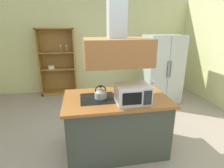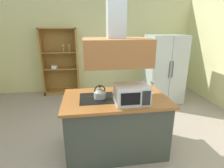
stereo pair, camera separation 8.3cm
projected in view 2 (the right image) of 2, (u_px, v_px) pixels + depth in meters
The scene contains 10 objects.
ground_plane at pixel (110, 145), 3.03m from camera, with size 7.80×7.80×0.00m, color gray.
wall_back at pixel (96, 47), 5.44m from camera, with size 6.00×0.12×2.70m, color beige.
kitchen_island at pixel (115, 123), 2.83m from camera, with size 1.57×0.97×0.90m.
range_hood at pixel (116, 43), 2.45m from camera, with size 0.90×0.70×1.29m.
refrigerator at pixel (164, 69), 4.61m from camera, with size 0.90×0.77×1.74m.
dish_cabinet at pixel (61, 65), 5.24m from camera, with size 1.02×0.40×1.90m.
kettle at pixel (100, 93), 2.63m from camera, with size 0.18×0.18×0.20m.
cutting_board at pixel (125, 94), 2.81m from camera, with size 0.34×0.24×0.02m, color tan.
microwave at pixel (131, 94), 2.46m from camera, with size 0.46×0.35×0.26m.
wine_glass_on_counter at pixel (152, 85), 2.80m from camera, with size 0.08×0.08×0.21m.
Camera 2 is at (-0.34, -2.54, 1.91)m, focal length 28.52 mm.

